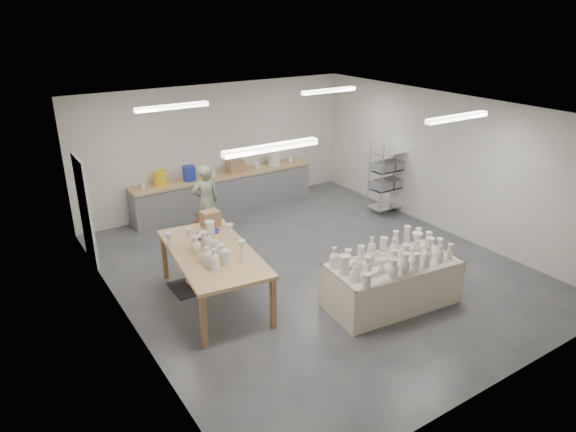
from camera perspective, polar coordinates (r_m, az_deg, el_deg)
room at (r=9.14m, az=2.15°, el=5.80°), size 8.00×8.02×3.00m
back_counter at (r=12.63m, az=-7.00°, el=2.85°), size 4.60×0.60×1.24m
wire_shelf at (r=12.48m, az=11.11°, el=4.45°), size 0.88×0.48×1.80m
drying_table at (r=8.72m, az=11.38°, el=-7.06°), size 2.28×1.26×1.13m
work_table at (r=8.57m, az=-8.49°, el=-3.70°), size 1.52×2.61×1.28m
rug at (r=9.45m, az=-9.82°, el=-7.45°), size 1.00×0.70×0.02m
cat at (r=9.39m, az=-9.69°, el=-6.84°), size 0.55×0.43×0.21m
potter at (r=11.03m, az=-9.11°, el=1.60°), size 0.63×0.45×1.61m
red_stool at (r=11.46m, az=-9.51°, el=-0.57°), size 0.41×0.41×0.29m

